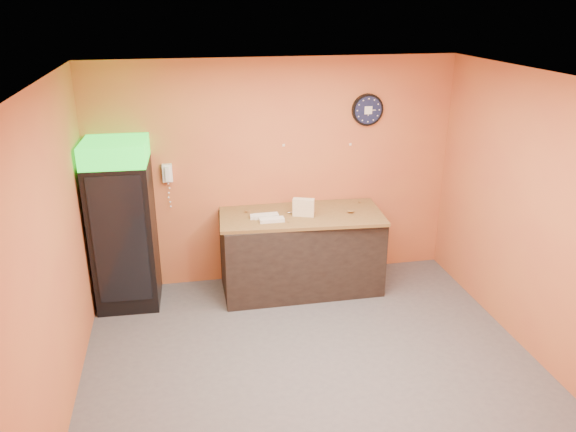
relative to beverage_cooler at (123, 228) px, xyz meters
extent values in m
plane|color=#47474C|center=(1.85, -1.61, -0.97)|extent=(4.50, 4.50, 0.00)
cube|color=#C56E37|center=(1.85, 0.39, 0.43)|extent=(4.50, 0.02, 2.80)
cube|color=#C56E37|center=(-0.40, -1.61, 0.43)|extent=(0.02, 4.00, 2.80)
cube|color=#C56E37|center=(4.10, -1.61, 0.43)|extent=(0.02, 4.00, 2.80)
cube|color=white|center=(1.85, -1.61, 1.83)|extent=(4.50, 4.00, 0.02)
cube|color=black|center=(0.00, 0.04, -0.10)|extent=(0.72, 0.72, 1.74)
cube|color=#17C522|center=(0.00, 0.04, 0.89)|extent=(0.72, 0.72, 0.25)
cube|color=black|center=(0.01, -0.31, -0.03)|extent=(0.58, 0.04, 1.49)
cube|color=black|center=(2.08, -0.03, -0.49)|extent=(1.93, 0.86, 0.96)
cylinder|color=black|center=(2.99, 0.37, 1.18)|extent=(0.39, 0.05, 0.39)
cylinder|color=#0F1433|center=(2.99, 0.34, 1.18)|extent=(0.34, 0.01, 0.34)
cube|color=white|center=(2.99, 0.33, 1.18)|extent=(0.10, 0.00, 0.10)
cube|color=white|center=(0.53, 0.35, 0.52)|extent=(0.12, 0.07, 0.21)
cube|color=white|center=(0.53, 0.30, 0.52)|extent=(0.05, 0.04, 0.18)
cube|color=brown|center=(2.08, -0.03, 0.02)|extent=(2.02, 1.05, 0.04)
cube|color=beige|center=(2.09, -0.11, 0.06)|extent=(0.27, 0.17, 0.05)
cube|color=beige|center=(2.09, -0.11, 0.12)|extent=(0.27, 0.17, 0.05)
cube|color=beige|center=(2.09, -0.11, 0.17)|extent=(0.27, 0.17, 0.05)
cube|color=beige|center=(2.09, -0.11, 0.22)|extent=(0.27, 0.17, 0.05)
cube|color=silver|center=(1.59, -0.09, 0.05)|extent=(0.27, 0.13, 0.04)
cube|color=silver|center=(1.69, -0.22, 0.06)|extent=(0.29, 0.11, 0.04)
cube|color=silver|center=(1.64, -0.08, 0.06)|extent=(0.29, 0.12, 0.04)
cylinder|color=silver|center=(2.08, 0.00, 0.07)|extent=(0.06, 0.06, 0.06)
camera|label=1|loc=(0.69, -6.19, 2.45)|focal=35.00mm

